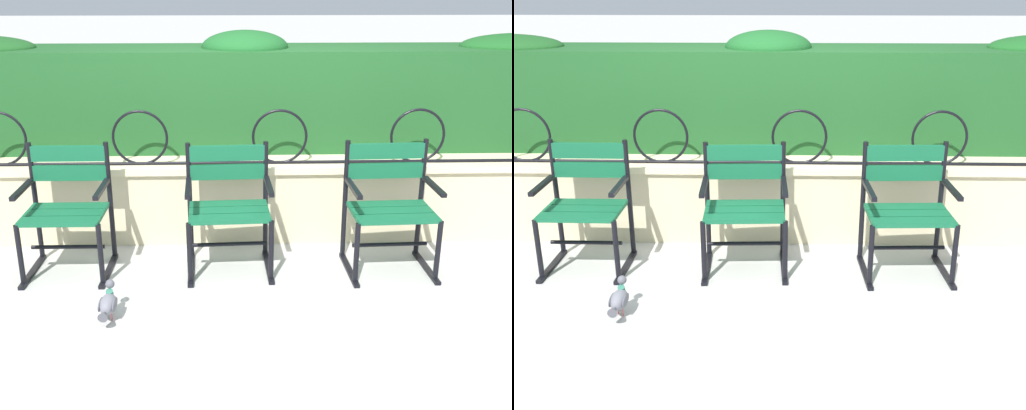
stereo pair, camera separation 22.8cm
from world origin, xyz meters
The scene contains 8 objects.
ground_plane centered at (0.00, 0.00, 0.00)m, with size 60.00×60.00×0.00m, color #B7B5AF.
stone_wall centered at (0.00, 0.90, 0.31)m, with size 7.35×0.41×0.62m.
iron_arch_fence centered at (-0.27, 0.82, 0.80)m, with size 6.81×0.02×0.42m.
hedge_row centered at (0.00, 1.42, 1.06)m, with size 7.21×0.70×0.94m.
park_chair_left centered at (-1.30, 0.34, 0.47)m, with size 0.57×0.52×0.88m.
park_chair_centre centered at (-0.18, 0.35, 0.46)m, with size 0.61×0.55×0.87m.
park_chair_right centered at (0.94, 0.31, 0.47)m, with size 0.62×0.54×0.89m.
pigeon_far_side centered at (-0.91, -0.40, 0.11)m, with size 0.11×0.29×0.22m.
Camera 1 is at (-0.12, -3.77, 1.97)m, focal length 44.16 mm.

